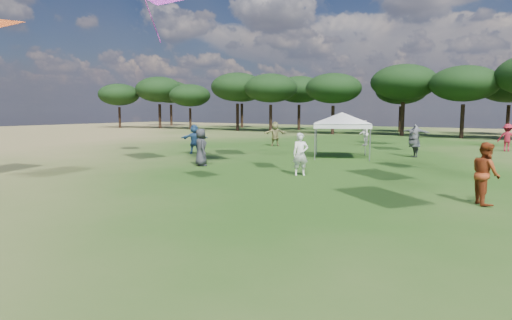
{
  "coord_description": "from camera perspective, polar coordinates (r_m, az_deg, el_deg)",
  "views": [
    {
      "loc": [
        2.96,
        -0.05,
        2.69
      ],
      "look_at": [
        0.1,
        4.39,
        2.07
      ],
      "focal_mm": 30.0,
      "sensor_mm": 36.0,
      "label": 1
    }
  ],
  "objects": [
    {
      "name": "tent_left",
      "position": [
        24.55,
        11.4,
        5.94
      ],
      "size": [
        5.68,
        5.68,
        2.84
      ],
      "rotation": [
        0.0,
        0.0,
        0.4
      ],
      "color": "gray",
      "rests_on": "ground"
    },
    {
      "name": "festival_crowd",
      "position": [
        25.68,
        23.21,
        2.18
      ],
      "size": [
        30.42,
        23.05,
        1.93
      ],
      "color": "black",
      "rests_on": "ground"
    }
  ]
}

